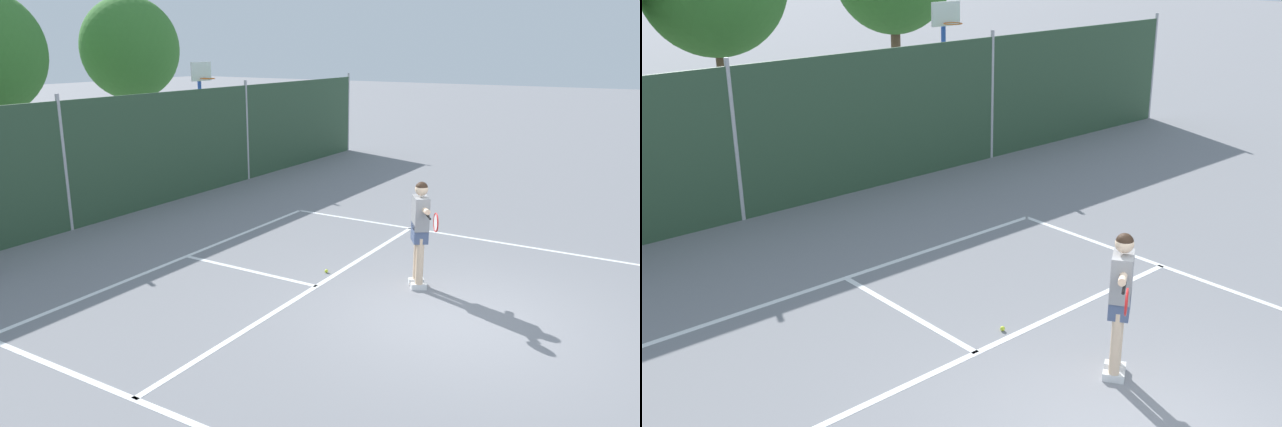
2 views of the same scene
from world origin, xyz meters
TOP-DOWN VIEW (x-y plane):
  - ground_plane at (0.00, 0.00)m, footprint 120.00×120.00m
  - court_markings at (0.00, 0.65)m, footprint 8.30×11.10m
  - chainlink_fence at (0.00, 9.00)m, footprint 26.09×0.09m
  - basketball_hoop at (6.82, 11.08)m, footprint 0.90×0.67m
  - tennis_player at (0.89, 0.97)m, footprint 1.19×0.91m
  - tennis_ball at (0.66, 2.67)m, footprint 0.07×0.07m

SIDE VIEW (x-z plane):
  - ground_plane at x=0.00m, z-range 0.00..0.00m
  - court_markings at x=0.00m, z-range 0.00..0.01m
  - tennis_ball at x=0.66m, z-range 0.00..0.07m
  - tennis_player at x=0.89m, z-range 0.18..2.04m
  - chainlink_fence at x=0.00m, z-range -0.07..2.97m
  - basketball_hoop at x=6.82m, z-range 0.54..4.09m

